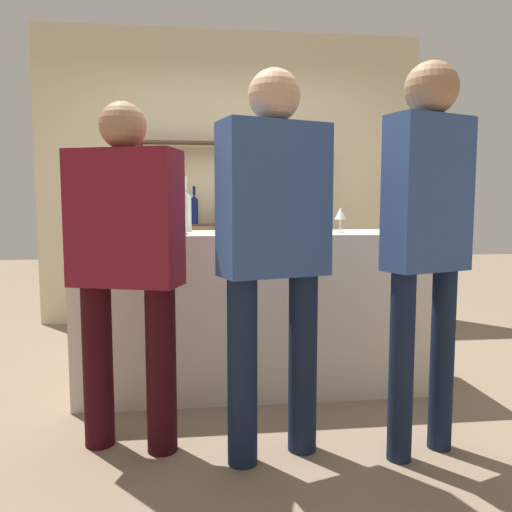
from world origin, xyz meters
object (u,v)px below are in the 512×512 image
object	(u,v)px
counter_bottle_3	(128,211)
customer_center	(274,236)
wine_glass	(340,214)
counter_bottle_0	(180,209)
customer_left	(126,254)
customer_right	(427,223)
counter_bottle_1	(306,213)
counter_bottle_2	(185,209)

from	to	relation	value
counter_bottle_3	customer_center	size ratio (longest dim) A/B	0.20
counter_bottle_3	wine_glass	xyz separation A→B (m)	(1.31, -0.18, -0.02)
counter_bottle_0	customer_left	bearing A→B (deg)	-110.35
wine_glass	customer_left	distance (m)	1.41
counter_bottle_0	wine_glass	bearing A→B (deg)	5.91
counter_bottle_3	wine_glass	bearing A→B (deg)	-7.75
customer_right	customer_left	bearing A→B (deg)	61.24
counter_bottle_0	customer_right	size ratio (longest dim) A/B	0.20
customer_right	counter_bottle_3	bearing A→B (deg)	32.77
counter_bottle_1	counter_bottle_2	world-z (taller)	counter_bottle_2
counter_bottle_2	counter_bottle_1	bearing A→B (deg)	-19.71
counter_bottle_3	customer_right	xyz separation A→B (m)	(1.43, -1.10, -0.04)
counter_bottle_0	counter_bottle_2	xyz separation A→B (m)	(0.02, 0.31, -0.00)
counter_bottle_1	customer_left	distance (m)	1.18
counter_bottle_3	customer_center	xyz separation A→B (m)	(0.76, -1.05, -0.10)
wine_glass	counter_bottle_3	bearing A→B (deg)	172.25
counter_bottle_0	counter_bottle_3	world-z (taller)	counter_bottle_0
customer_center	counter_bottle_3	bearing A→B (deg)	18.42
customer_left	counter_bottle_3	bearing A→B (deg)	24.60
wine_glass	customer_left	xyz separation A→B (m)	(-1.20, -0.71, -0.16)
customer_center	customer_left	xyz separation A→B (m)	(-0.65, 0.16, -0.08)
customer_center	counter_bottle_1	bearing A→B (deg)	-38.77
counter_bottle_0	customer_center	world-z (taller)	customer_center
customer_center	counter_bottle_2	bearing A→B (deg)	3.33
counter_bottle_0	wine_glass	distance (m)	0.98
counter_bottle_2	customer_right	world-z (taller)	customer_right
counter_bottle_3	wine_glass	distance (m)	1.32
customer_right	counter_bottle_0	bearing A→B (deg)	33.57
counter_bottle_1	customer_right	size ratio (longest dim) A/B	0.18
counter_bottle_2	customer_right	bearing A→B (deg)	-46.34
wine_glass	customer_right	world-z (taller)	customer_right
counter_bottle_2	customer_left	distance (m)	0.97
wine_glass	customer_center	distance (m)	1.03
customer_center	customer_right	bearing A→B (deg)	-111.95
customer_right	counter_bottle_1	bearing A→B (deg)	2.46
counter_bottle_1	customer_right	bearing A→B (deg)	-67.98
wine_glass	customer_right	distance (m)	0.93
counter_bottle_2	customer_left	bearing A→B (deg)	-104.95
counter_bottle_3	customer_left	world-z (taller)	customer_left
customer_left	wine_glass	bearing A→B (deg)	-41.56
counter_bottle_3	customer_left	xyz separation A→B (m)	(0.10, -0.89, -0.18)
counter_bottle_1	counter_bottle_2	distance (m)	0.77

